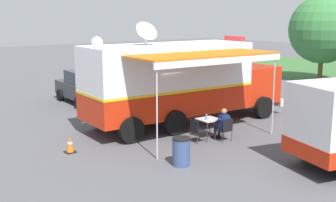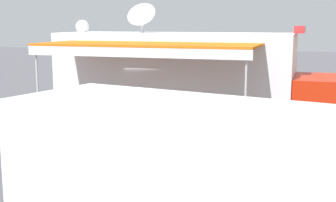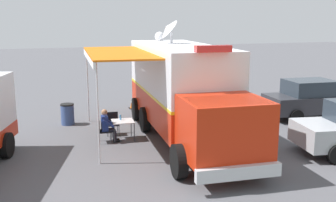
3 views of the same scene
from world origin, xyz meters
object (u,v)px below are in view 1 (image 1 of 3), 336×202
(folding_table, at_px, (209,120))
(water_bottle, at_px, (206,117))
(traffic_cone, at_px, (70,145))
(car_far_corner, at_px, (85,87))
(trash_bin, at_px, (181,151))
(seated_responder, at_px, (222,123))
(car_behind_truck, at_px, (171,82))
(command_truck, at_px, (183,80))
(folding_chair_beside_table, at_px, (197,129))
(folding_chair_at_table, at_px, (225,128))

(folding_table, relative_size, water_bottle, 3.81)
(traffic_cone, relative_size, car_far_corner, 0.13)
(water_bottle, xyz_separation_m, traffic_cone, (-1.64, -4.91, -0.55))
(water_bottle, height_order, trash_bin, water_bottle)
(seated_responder, bearing_deg, trash_bin, -68.51)
(traffic_cone, height_order, car_behind_truck, car_behind_truck)
(command_truck, xyz_separation_m, traffic_cone, (0.62, -5.64, -1.66))
(folding_chair_beside_table, xyz_separation_m, car_behind_truck, (-7.54, 4.85, 0.37))
(command_truck, bearing_deg, folding_chair_beside_table, -29.69)
(car_behind_truck, bearing_deg, command_truck, -34.15)
(car_behind_truck, bearing_deg, traffic_cone, -57.87)
(trash_bin, bearing_deg, car_far_corner, 168.04)
(command_truck, distance_m, car_far_corner, 6.90)
(command_truck, height_order, seated_responder, command_truck)
(command_truck, distance_m, folding_table, 2.60)
(water_bottle, xyz_separation_m, folding_chair_beside_table, (0.19, -0.67, -0.32))
(folding_chair_at_table, distance_m, car_far_corner, 9.75)
(folding_chair_at_table, distance_m, traffic_cone, 5.72)
(folding_table, xyz_separation_m, traffic_cone, (-1.59, -5.09, -0.39))
(folding_chair_at_table, height_order, folding_chair_beside_table, same)
(command_truck, bearing_deg, car_behind_truck, 145.85)
(water_bottle, bearing_deg, traffic_cone, -108.43)
(folding_chair_at_table, relative_size, car_behind_truck, 0.20)
(trash_bin, bearing_deg, water_bottle, 122.63)
(command_truck, relative_size, folding_chair_at_table, 11.08)
(folding_chair_beside_table, height_order, trash_bin, trash_bin)
(command_truck, relative_size, water_bottle, 43.03)
(command_truck, height_order, car_far_corner, command_truck)
(water_bottle, bearing_deg, folding_table, 105.93)
(car_far_corner, bearing_deg, car_behind_truck, 70.72)
(car_far_corner, bearing_deg, folding_chair_at_table, 4.36)
(folding_chair_at_table, xyz_separation_m, car_far_corner, (-9.72, -0.74, 0.37))
(folding_chair_at_table, xyz_separation_m, seated_responder, (-0.19, 0.01, 0.14))
(folding_table, distance_m, trash_bin, 3.43)
(folding_chair_beside_table, bearing_deg, water_bottle, 106.02)
(folding_table, height_order, folding_chair_at_table, folding_chair_at_table)
(folding_chair_at_table, distance_m, trash_bin, 3.17)
(folding_chair_at_table, bearing_deg, car_far_corner, -175.64)
(trash_bin, bearing_deg, command_truck, 139.21)
(folding_chair_at_table, relative_size, car_far_corner, 0.20)
(folding_table, height_order, folding_chair_beside_table, folding_chair_beside_table)
(water_bottle, relative_size, trash_bin, 0.25)
(folding_table, relative_size, folding_chair_at_table, 0.98)
(water_bottle, height_order, traffic_cone, water_bottle)
(traffic_cone, bearing_deg, folding_chair_at_table, 65.31)
(water_bottle, bearing_deg, folding_chair_beside_table, -73.98)
(folding_chair_at_table, height_order, car_behind_truck, car_behind_truck)
(traffic_cone, relative_size, car_behind_truck, 0.13)
(folding_table, distance_m, folding_chair_beside_table, 0.90)
(seated_responder, distance_m, trash_bin, 3.26)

